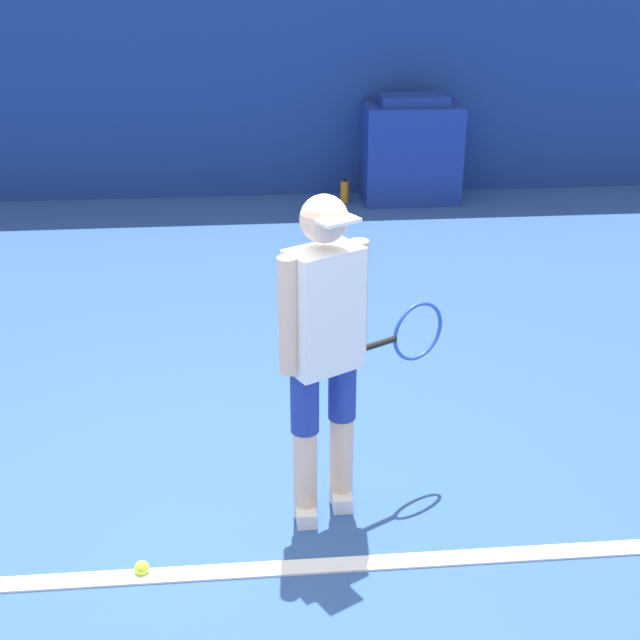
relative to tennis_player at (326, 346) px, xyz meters
name	(u,v)px	position (x,y,z in m)	size (l,w,h in m)	color
ground_plane	(233,545)	(-0.47, -0.26, -0.92)	(24.00, 24.00, 0.00)	#2D5193
back_wall	(228,69)	(-0.47, 5.70, 0.41)	(24.00, 0.10, 2.66)	navy
court_baseline	(233,571)	(-0.47, -0.46, -0.92)	(21.60, 0.10, 0.01)	white
tennis_player	(326,346)	(0.00, 0.00, 0.00)	(0.87, 0.56, 1.66)	beige
tennis_ball	(142,568)	(-0.89, -0.43, -0.89)	(0.07, 0.07, 0.07)	#D1E533
covered_chair	(411,151)	(1.40, 5.32, -0.39)	(1.00, 0.56, 1.11)	navy
water_bottle	(345,191)	(0.71, 5.32, -0.81)	(0.09, 0.09, 0.25)	orange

